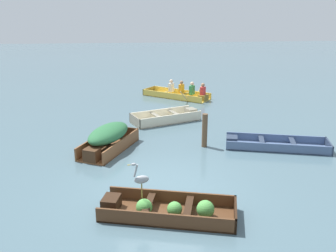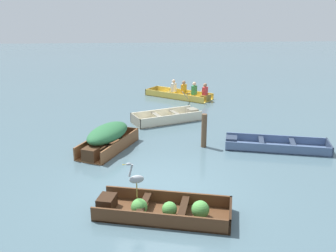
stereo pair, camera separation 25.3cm
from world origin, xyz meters
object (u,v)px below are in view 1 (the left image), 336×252
at_px(skiff_slate_blue_near_moored, 273,145).
at_px(rowboat_yellow_with_crew, 181,94).
at_px(skiff_cream_far_moored, 169,118).
at_px(mooring_post, 205,130).
at_px(skiff_wooden_brown_mid_moored, 108,136).
at_px(heron_on_dinghy, 141,179).
at_px(dinghy_dark_varnish_foreground, 167,210).

distance_m(skiff_slate_blue_near_moored, rowboat_yellow_with_crew, 7.50).
height_order(skiff_cream_far_moored, mooring_post, mooring_post).
height_order(skiff_wooden_brown_mid_moored, mooring_post, mooring_post).
bearing_deg(mooring_post, heron_on_dinghy, -118.40).
relative_size(dinghy_dark_varnish_foreground, skiff_wooden_brown_mid_moored, 1.20).
height_order(dinghy_dark_varnish_foreground, skiff_slate_blue_near_moored, dinghy_dark_varnish_foreground).
xyz_separation_m(skiff_slate_blue_near_moored, skiff_cream_far_moored, (-3.07, 3.31, 0.04)).
bearing_deg(heron_on_dinghy, mooring_post, 61.60).
bearing_deg(rowboat_yellow_with_crew, mooring_post, -91.20).
relative_size(skiff_cream_far_moored, heron_on_dinghy, 3.44).
distance_m(skiff_slate_blue_near_moored, heron_on_dinghy, 5.83).
bearing_deg(skiff_wooden_brown_mid_moored, rowboat_yellow_with_crew, 64.81).
height_order(dinghy_dark_varnish_foreground, skiff_wooden_brown_mid_moored, skiff_wooden_brown_mid_moored).
bearing_deg(skiff_wooden_brown_mid_moored, mooring_post, 0.44).
distance_m(skiff_wooden_brown_mid_moored, heron_on_dinghy, 4.16).
bearing_deg(skiff_cream_far_moored, skiff_wooden_brown_mid_moored, -126.61).
bearing_deg(skiff_slate_blue_near_moored, skiff_cream_far_moored, 132.84).
bearing_deg(rowboat_yellow_with_crew, skiff_wooden_brown_mid_moored, -115.19).
xyz_separation_m(skiff_slate_blue_near_moored, mooring_post, (-2.20, 0.32, 0.46)).
bearing_deg(mooring_post, rowboat_yellow_with_crew, 88.80).
height_order(skiff_wooden_brown_mid_moored, skiff_cream_far_moored, skiff_wooden_brown_mid_moored).
xyz_separation_m(skiff_cream_far_moored, rowboat_yellow_with_crew, (1.01, 3.90, 0.07)).
distance_m(heron_on_dinghy, mooring_post, 4.63).
distance_m(skiff_slate_blue_near_moored, skiff_wooden_brown_mid_moored, 5.33).
height_order(dinghy_dark_varnish_foreground, rowboat_yellow_with_crew, rowboat_yellow_with_crew).
bearing_deg(mooring_post, skiff_slate_blue_near_moored, -8.24).
relative_size(skiff_wooden_brown_mid_moored, mooring_post, 2.34).
xyz_separation_m(dinghy_dark_varnish_foreground, mooring_post, (1.64, 4.13, 0.41)).
relative_size(skiff_wooden_brown_mid_moored, skiff_cream_far_moored, 0.90).
relative_size(dinghy_dark_varnish_foreground, skiff_cream_far_moored, 1.08).
xyz_separation_m(dinghy_dark_varnish_foreground, skiff_slate_blue_near_moored, (3.85, 3.81, -0.05)).
relative_size(skiff_wooden_brown_mid_moored, heron_on_dinghy, 3.10).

